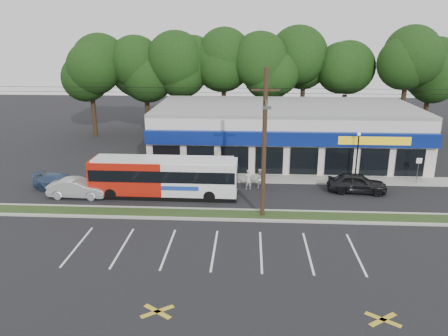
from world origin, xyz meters
TOP-DOWN VIEW (x-y plane):
  - ground at (0.00, 0.00)m, footprint 120.00×120.00m
  - grass_strip at (0.00, 1.00)m, footprint 40.00×1.60m
  - curb_south at (0.00, 0.15)m, footprint 40.00×0.25m
  - curb_north at (0.00, 1.85)m, footprint 40.00×0.25m
  - sidewalk at (5.00, 9.00)m, footprint 32.00×2.20m
  - strip_mall at (5.50, 15.91)m, footprint 25.00×12.55m
  - utility_pole at (2.83, 0.93)m, footprint 50.00×2.77m
  - lamp_post at (11.00, 8.80)m, footprint 0.30×0.30m
  - sign_post at (16.00, 8.57)m, footprint 0.45×0.10m
  - tree_line at (4.00, 26.00)m, footprint 46.76×6.76m
  - metrobus at (-4.40, 4.50)m, footprint 11.20×2.46m
  - car_dark at (10.52, 6.20)m, footprint 4.69×2.26m
  - car_silver at (-10.96, 3.89)m, footprint 4.42×1.62m
  - car_blue at (-13.00, 5.48)m, footprint 4.66×2.69m
  - pedestrian_a at (2.00, 6.39)m, footprint 0.67×0.51m
  - pedestrian_b at (2.92, 6.71)m, footprint 0.87×0.72m

SIDE VIEW (x-z plane):
  - ground at x=0.00m, z-range 0.00..0.00m
  - sidewalk at x=5.00m, z-range 0.00..0.10m
  - grass_strip at x=0.00m, z-range 0.00..0.12m
  - curb_south at x=0.00m, z-range 0.00..0.14m
  - curb_north at x=0.00m, z-range 0.00..0.14m
  - car_blue at x=-13.00m, z-range 0.00..1.27m
  - car_silver at x=-10.96m, z-range 0.00..1.45m
  - car_dark at x=10.52m, z-range 0.00..1.55m
  - pedestrian_b at x=2.92m, z-range 0.00..1.63m
  - pedestrian_a at x=2.00m, z-range 0.00..1.65m
  - sign_post at x=16.00m, z-range 0.44..2.67m
  - metrobus at x=-4.40m, z-range 0.09..3.09m
  - strip_mall at x=5.50m, z-range 0.00..5.30m
  - lamp_post at x=11.00m, z-range 0.55..4.80m
  - utility_pole at x=2.83m, z-range 0.41..10.41m
  - tree_line at x=4.00m, z-range 2.50..14.33m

